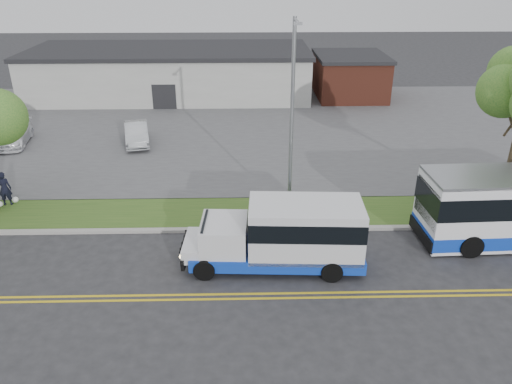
{
  "coord_description": "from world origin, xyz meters",
  "views": [
    {
      "loc": [
        0.79,
        -19.72,
        11.93
      ],
      "look_at": [
        1.31,
        2.06,
        1.6
      ],
      "focal_mm": 35.0,
      "sensor_mm": 36.0,
      "label": 1
    }
  ],
  "objects_px": {
    "streetlight_near": "(292,115)",
    "shuttle_bus": "(287,233)",
    "pedestrian": "(4,189)",
    "parked_car_b": "(14,135)",
    "parked_car_a": "(137,133)"
  },
  "relations": [
    {
      "from": "streetlight_near",
      "to": "parked_car_a",
      "type": "height_order",
      "value": "streetlight_near"
    },
    {
      "from": "shuttle_bus",
      "to": "parked_car_b",
      "type": "distance_m",
      "value": 23.39
    },
    {
      "from": "pedestrian",
      "to": "parked_car_a",
      "type": "bearing_deg",
      "value": -125.49
    },
    {
      "from": "shuttle_bus",
      "to": "streetlight_near",
      "type": "bearing_deg",
      "value": 86.63
    },
    {
      "from": "streetlight_near",
      "to": "parked_car_b",
      "type": "height_order",
      "value": "streetlight_near"
    },
    {
      "from": "streetlight_near",
      "to": "shuttle_bus",
      "type": "height_order",
      "value": "streetlight_near"
    },
    {
      "from": "pedestrian",
      "to": "parked_car_a",
      "type": "xyz_separation_m",
      "value": [
        5.0,
        9.38,
        -0.21
      ]
    },
    {
      "from": "shuttle_bus",
      "to": "pedestrian",
      "type": "height_order",
      "value": "shuttle_bus"
    },
    {
      "from": "parked_car_a",
      "to": "parked_car_b",
      "type": "bearing_deg",
      "value": 166.69
    },
    {
      "from": "shuttle_bus",
      "to": "parked_car_a",
      "type": "relative_size",
      "value": 1.75
    },
    {
      "from": "shuttle_bus",
      "to": "parked_car_b",
      "type": "bearing_deg",
      "value": 141.97
    },
    {
      "from": "streetlight_near",
      "to": "pedestrian",
      "type": "distance_m",
      "value": 15.34
    },
    {
      "from": "streetlight_near",
      "to": "parked_car_b",
      "type": "distance_m",
      "value": 21.57
    },
    {
      "from": "streetlight_near",
      "to": "parked_car_b",
      "type": "bearing_deg",
      "value": 149.43
    },
    {
      "from": "streetlight_near",
      "to": "shuttle_bus",
      "type": "distance_m",
      "value": 5.89
    }
  ]
}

